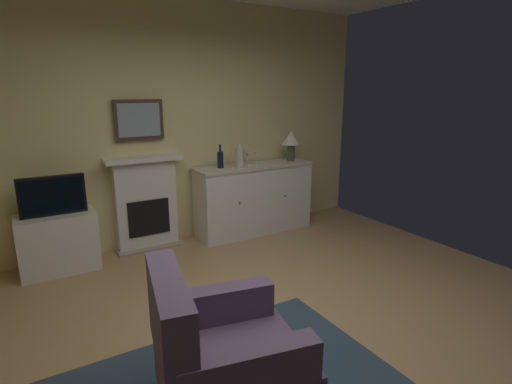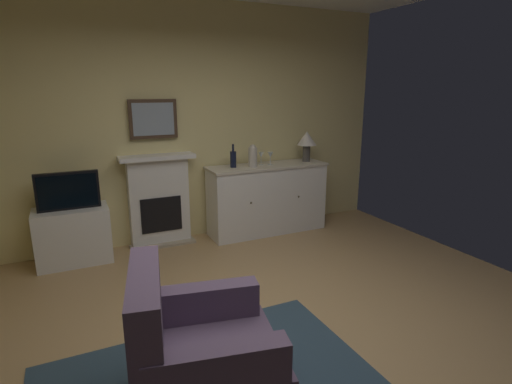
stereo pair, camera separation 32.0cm
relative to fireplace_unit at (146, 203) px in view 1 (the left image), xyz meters
The scene contains 13 objects.
ground_plane 2.47m from the fireplace_unit, 80.54° to the right, with size 5.42×5.04×0.10m, color tan.
wall_rear 0.98m from the fireplace_unit, 17.99° to the left, with size 5.42×0.06×2.87m, color #EAD68C.
fireplace_unit is the anchor object (origin of this frame).
framed_picture 0.96m from the fireplace_unit, 90.00° to the left, with size 0.55×0.04×0.45m.
sideboard_cabinet 1.38m from the fireplace_unit, ahead, with size 1.57×0.49×0.90m.
table_lamp 2.06m from the fireplace_unit, ahead, with size 0.26×0.26×0.40m.
wine_bottle 1.03m from the fireplace_unit, ahead, with size 0.08×0.08×0.29m.
wine_glass_left 1.38m from the fireplace_unit, ahead, with size 0.07×0.07×0.16m.
wine_glass_center 1.49m from the fireplace_unit, ahead, with size 0.07×0.07×0.16m.
vase_decorative 1.26m from the fireplace_unit, 11.29° to the right, with size 0.11×0.11×0.28m.
tv_cabinet 1.02m from the fireplace_unit, behind, with size 0.75×0.42×0.61m.
tv_set 1.03m from the fireplace_unit, 169.23° to the right, with size 0.62×0.07×0.40m.
armchair 2.81m from the fireplace_unit, 98.01° to the right, with size 0.94×0.90×0.92m.
Camera 1 is at (-1.61, -2.19, 1.85)m, focal length 28.22 mm.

